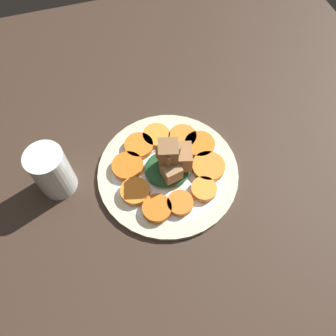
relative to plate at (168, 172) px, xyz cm
name	(u,v)px	position (x,y,z in cm)	size (l,w,h in cm)	color
table_slab	(168,175)	(0.00, 0.00, -1.52)	(120.00, 120.00, 2.00)	#38281E
plate	(168,172)	(0.00, 0.00, 0.00)	(28.24, 28.24, 1.05)	beige
carrot_slice_0	(199,145)	(-7.91, -3.51, 1.27)	(6.28, 6.28, 1.38)	orange
carrot_slice_1	(182,137)	(-5.12, -6.35, 1.27)	(5.88, 5.88, 1.38)	orange
carrot_slice_2	(155,136)	(0.27, -8.33, 1.27)	(5.73, 5.73, 1.38)	orange
carrot_slice_3	(139,146)	(4.16, -6.94, 1.27)	(5.96, 5.96, 1.38)	orange
carrot_slice_4	(128,166)	(7.52, -2.93, 1.27)	(6.28, 6.28, 1.38)	orange
carrot_slice_5	(135,191)	(7.45, 2.87, 1.27)	(5.68, 5.68, 1.38)	orange
carrot_slice_6	(157,208)	(4.43, 7.46, 1.27)	(5.55, 5.55, 1.38)	orange
carrot_slice_7	(179,203)	(0.15, 7.73, 1.27)	(4.97, 4.97, 1.38)	orange
carrot_slice_8	(204,189)	(-5.25, 6.33, 1.27)	(4.98, 4.98, 1.38)	orange
carrot_slice_9	(208,167)	(-7.83, 1.92, 1.27)	(6.60, 6.60, 1.38)	orange
center_pile	(171,162)	(-0.58, 0.11, 3.98)	(9.80, 8.45, 9.09)	#235128
fork	(161,145)	(-0.31, -6.02, 0.78)	(17.03, 6.20, 0.40)	#B2B2B7
water_glass	(52,172)	(21.33, -3.85, 4.88)	(7.01, 7.01, 10.79)	silver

